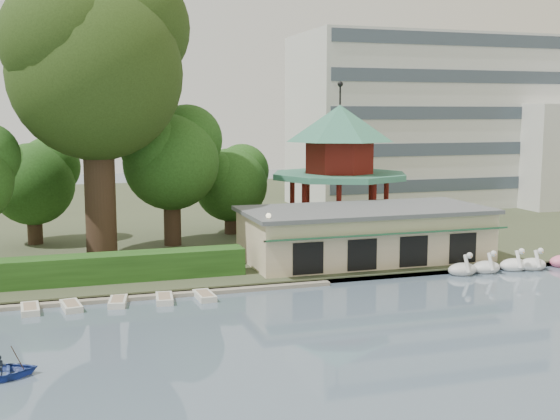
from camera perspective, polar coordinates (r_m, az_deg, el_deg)
name	(u,v)px	position (r m, az deg, el deg)	size (l,w,h in m)	color
ground_plane	(364,385)	(30.69, 6.83, -13.93)	(220.00, 220.00, 0.00)	slate
shore	(171,214)	(79.59, -8.81, -0.28)	(220.00, 70.00, 0.40)	#424930
embankment	(254,286)	(46.19, -2.11, -6.19)	(220.00, 0.60, 0.30)	gray
dock	(63,302)	(44.54, -17.25, -7.12)	(34.00, 1.60, 0.24)	gray
boathouse	(365,233)	(53.42, 6.91, -1.88)	(18.60, 9.39, 3.90)	beige
pavilion	(339,157)	(62.76, 4.85, 4.30)	(12.40, 12.40, 13.50)	beige
office_building	(445,127)	(87.18, 13.25, 6.59)	(38.00, 18.00, 20.00)	silver
hedge	(12,274)	(47.57, -20.97, -4.88)	(30.00, 2.00, 1.80)	#27531B
lamp_post	(269,233)	(47.54, -0.94, -1.85)	(0.36, 0.36, 4.28)	black
big_tree	(98,58)	(54.33, -14.60, 11.86)	(14.02, 13.07, 22.19)	#3A281C
small_trees	(79,174)	(58.23, -16.02, 2.81)	(39.49, 16.77, 11.72)	#3A281C
moored_rowboats	(2,311)	(43.33, -21.68, -7.66)	(24.41, 2.75, 0.36)	silver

